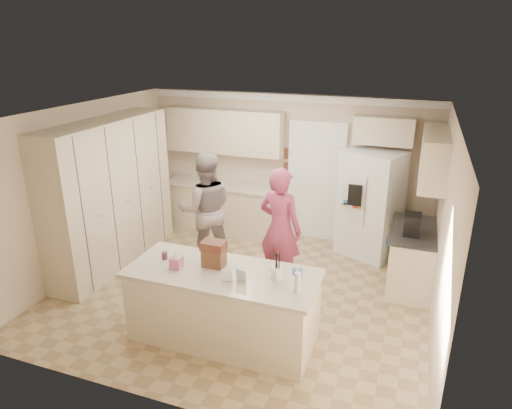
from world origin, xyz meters
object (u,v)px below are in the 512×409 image
(tissue_box, at_px, (176,263))
(teen_girl, at_px, (280,229))
(utensil_crock, at_px, (276,273))
(dollhouse_body, at_px, (214,258))
(coffee_maker, at_px, (412,224))
(island_base, at_px, (223,307))
(refrigerator, at_px, (370,204))
(teen_boy, at_px, (206,209))

(tissue_box, bearing_deg, teen_girl, 62.37)
(utensil_crock, distance_m, teen_girl, 1.46)
(dollhouse_body, bearing_deg, coffee_maker, 39.29)
(tissue_box, height_order, dollhouse_body, dollhouse_body)
(island_base, height_order, dollhouse_body, dollhouse_body)
(refrigerator, relative_size, utensil_crock, 12.00)
(island_base, xyz_separation_m, teen_girl, (0.27, 1.46, 0.48))
(utensil_crock, bearing_deg, coffee_maker, 52.88)
(tissue_box, bearing_deg, coffee_maker, 37.57)
(dollhouse_body, relative_size, teen_girl, 0.14)
(refrigerator, bearing_deg, coffee_maker, -34.99)
(refrigerator, relative_size, tissue_box, 12.86)
(refrigerator, bearing_deg, utensil_crock, -80.50)
(refrigerator, xyz_separation_m, island_base, (-1.37, -3.00, -0.46))
(refrigerator, distance_m, teen_girl, 1.89)
(refrigerator, xyz_separation_m, coffee_maker, (0.68, -1.10, 0.17))
(coffee_maker, distance_m, teen_girl, 1.84)
(island_base, distance_m, teen_girl, 1.56)
(island_base, xyz_separation_m, teen_boy, (-1.08, 1.79, 0.49))
(refrigerator, xyz_separation_m, tissue_box, (-1.92, -3.10, 0.10))
(island_base, distance_m, utensil_crock, 0.86)
(coffee_maker, xyz_separation_m, utensil_crock, (-1.40, -1.85, -0.07))
(utensil_crock, distance_m, dollhouse_body, 0.80)
(refrigerator, distance_m, coffee_maker, 1.31)
(coffee_maker, bearing_deg, tissue_box, -142.43)
(teen_girl, bearing_deg, refrigerator, -111.62)
(coffee_maker, xyz_separation_m, teen_girl, (-1.78, -0.44, -0.15))
(island_base, bearing_deg, dollhouse_body, 146.31)
(island_base, bearing_deg, coffee_maker, 42.83)
(utensil_crock, bearing_deg, dollhouse_body, 176.42)
(island_base, height_order, utensil_crock, utensil_crock)
(refrigerator, height_order, tissue_box, refrigerator)
(tissue_box, bearing_deg, utensil_crock, 7.13)
(island_base, bearing_deg, tissue_box, -169.70)
(teen_girl, bearing_deg, island_base, 93.56)
(refrigerator, height_order, utensil_crock, refrigerator)
(utensil_crock, xyz_separation_m, teen_boy, (-1.73, 1.74, -0.07))
(island_base, bearing_deg, teen_girl, 79.67)
(coffee_maker, relative_size, utensil_crock, 2.00)
(refrigerator, height_order, coffee_maker, refrigerator)
(dollhouse_body, distance_m, teen_girl, 1.43)
(refrigerator, distance_m, dollhouse_body, 3.28)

